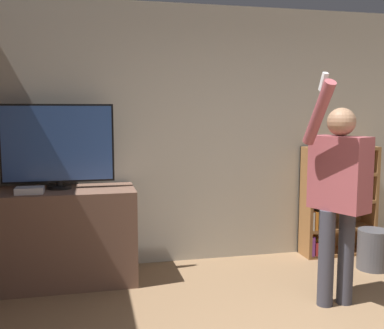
# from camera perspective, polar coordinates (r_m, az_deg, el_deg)

# --- Properties ---
(wall_back) EXTENTS (7.19, 0.09, 2.70)m
(wall_back) POSITION_cam_1_polar(r_m,az_deg,el_deg) (4.90, 5.73, 3.76)
(wall_back) COLOR #B2AD9E
(wall_back) RESTS_ON ground_plane
(tv_ledge) EXTENTS (1.38, 0.62, 0.89)m
(tv_ledge) POSITION_cam_1_polar(r_m,az_deg,el_deg) (4.42, -16.32, -8.77)
(tv_ledge) COLOR brown
(tv_ledge) RESTS_ON ground_plane
(television) EXTENTS (1.02, 0.22, 0.79)m
(television) POSITION_cam_1_polar(r_m,az_deg,el_deg) (4.33, -16.65, 2.33)
(television) COLOR black
(television) RESTS_ON tv_ledge
(game_console) EXTENTS (0.24, 0.17, 0.06)m
(game_console) POSITION_cam_1_polar(r_m,az_deg,el_deg) (4.20, -19.92, -3.11)
(game_console) COLOR silver
(game_console) RESTS_ON tv_ledge
(bookshelf) EXTENTS (0.83, 0.28, 1.22)m
(bookshelf) POSITION_cam_1_polar(r_m,az_deg,el_deg) (5.28, 17.41, -4.62)
(bookshelf) COLOR brown
(bookshelf) RESTS_ON ground_plane
(person) EXTENTS (0.61, 0.57, 1.90)m
(person) POSITION_cam_1_polar(r_m,az_deg,el_deg) (3.84, 18.18, -2.70)
(person) COLOR #383842
(person) RESTS_ON ground_plane
(waste_bin) EXTENTS (0.31, 0.31, 0.41)m
(waste_bin) POSITION_cam_1_polar(r_m,az_deg,el_deg) (5.01, 22.00, -9.97)
(waste_bin) COLOR #4C4C51
(waste_bin) RESTS_ON ground_plane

